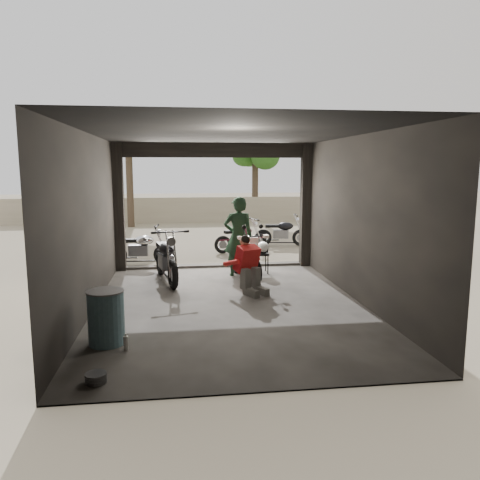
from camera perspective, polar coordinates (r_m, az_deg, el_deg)
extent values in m
plane|color=#7A6D56|center=(8.92, -1.29, -8.04)|extent=(80.00, 80.00, 0.00)
cube|color=#2D2B28|center=(8.92, -1.29, -7.98)|extent=(5.00, 7.00, 0.02)
plane|color=black|center=(8.56, -1.37, 12.92)|extent=(7.00, 7.00, 0.00)
cube|color=black|center=(5.17, 2.90, -2.17)|extent=(5.00, 0.02, 3.20)
cube|color=black|center=(8.69, -17.95, 1.87)|extent=(0.02, 7.00, 3.20)
cube|color=black|center=(9.21, 14.34, 2.39)|extent=(0.02, 7.00, 3.20)
cube|color=black|center=(12.00, -14.53, 3.81)|extent=(0.24, 0.24, 3.20)
cube|color=black|center=(12.36, 7.99, 4.14)|extent=(0.24, 0.24, 3.20)
cube|color=black|center=(11.96, -3.17, 10.87)|extent=(5.00, 0.16, 0.36)
cube|color=#2D2B28|center=(12.29, -3.09, -3.17)|extent=(5.00, 0.25, 0.08)
cube|color=gray|center=(22.60, -5.20, 3.71)|extent=(18.00, 0.30, 1.20)
cylinder|color=#382B1E|center=(21.11, -13.29, 6.40)|extent=(0.30, 0.30, 3.58)
ellipsoid|color=#1E4C14|center=(21.14, -13.50, 12.48)|extent=(2.20, 2.20, 3.14)
cylinder|color=#382B1E|center=(22.82, 1.85, 6.31)|extent=(0.30, 0.30, 3.20)
ellipsoid|color=#1E4C14|center=(22.82, 1.87, 11.33)|extent=(2.20, 2.20, 2.80)
imported|color=black|center=(11.13, -0.21, 0.39)|extent=(0.71, 0.47, 1.92)
cube|color=black|center=(11.51, 2.55, -1.73)|extent=(0.36, 0.36, 0.04)
cylinder|color=black|center=(11.38, 1.92, -3.08)|extent=(0.03, 0.03, 0.49)
cylinder|color=black|center=(11.44, 3.43, -3.04)|extent=(0.03, 0.03, 0.49)
cylinder|color=black|center=(11.67, 1.68, -2.78)|extent=(0.03, 0.03, 0.49)
cylinder|color=black|center=(11.73, 3.14, -2.74)|extent=(0.03, 0.03, 0.49)
ellipsoid|color=white|center=(11.50, 2.81, -0.91)|extent=(0.40, 0.41, 0.29)
cylinder|color=slate|center=(7.19, -15.99, -9.17)|extent=(0.63, 0.63, 0.82)
cylinder|color=black|center=(12.36, 13.60, 1.86)|extent=(0.08, 0.08, 2.29)
cylinder|color=white|center=(12.27, 13.79, 6.20)|extent=(0.83, 0.03, 0.83)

